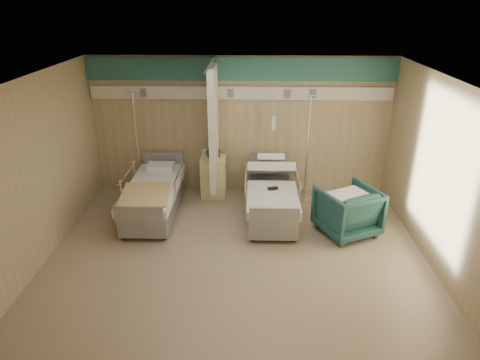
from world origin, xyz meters
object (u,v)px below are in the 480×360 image
object	(u,v)px
bed_left	(154,200)
visitor_armchair	(347,211)
bedside_cabinet	(214,177)
iv_stand_right	(305,179)
iv_stand_left	(140,174)
bed_right	(271,201)

from	to	relation	value
bed_left	visitor_armchair	size ratio (longest dim) A/B	2.31
bed_left	bedside_cabinet	world-z (taller)	bedside_cabinet
iv_stand_right	bed_left	bearing A→B (deg)	-165.29
bed_left	bedside_cabinet	bearing A→B (deg)	40.60
bedside_cabinet	iv_stand_right	distance (m)	1.86
iv_stand_left	bed_right	bearing A→B (deg)	-19.84
bed_right	visitor_armchair	xyz separation A→B (m)	(1.29, -0.55, 0.11)
bed_right	iv_stand_right	size ratio (longest dim) A/B	1.00
bedside_cabinet	iv_stand_right	world-z (taller)	iv_stand_right
iv_stand_right	iv_stand_left	world-z (taller)	iv_stand_right
bed_right	iv_stand_left	bearing A→B (deg)	160.16
bed_right	visitor_armchair	bearing A→B (deg)	-22.95
bedside_cabinet	iv_stand_right	bearing A→B (deg)	-4.21
visitor_armchair	bed_left	bearing A→B (deg)	-34.31
bed_right	visitor_armchair	world-z (taller)	visitor_armchair
bed_right	bedside_cabinet	xyz separation A→B (m)	(-1.15, 0.90, 0.11)
bed_right	bedside_cabinet	size ratio (longest dim) A/B	2.54
iv_stand_left	visitor_armchair	bearing A→B (deg)	-20.86
bed_right	visitor_armchair	size ratio (longest dim) A/B	2.31
visitor_armchair	iv_stand_right	distance (m)	1.43
bed_right	iv_stand_right	bearing A→B (deg)	47.15
visitor_armchair	iv_stand_left	xyz separation A→B (m)	(-3.97, 1.51, 0.01)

